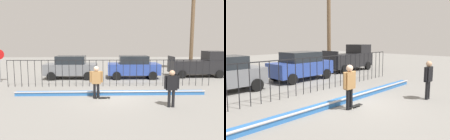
{
  "view_description": "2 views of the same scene",
  "coord_description": "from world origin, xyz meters",
  "views": [
    {
      "loc": [
        -0.33,
        -12.15,
        3.17
      ],
      "look_at": [
        0.09,
        1.05,
        1.4
      ],
      "focal_mm": 35.47,
      "sensor_mm": 36.0,
      "label": 1
    },
    {
      "loc": [
        -7.69,
        -5.97,
        2.82
      ],
      "look_at": [
        0.1,
        1.14,
        1.36
      ],
      "focal_mm": 37.05,
      "sensor_mm": 36.0,
      "label": 2
    }
  ],
  "objects": [
    {
      "name": "skateboard",
      "position": [
        -0.46,
        -0.31,
        0.06
      ],
      "size": [
        0.8,
        0.2,
        0.07
      ],
      "rotation": [
        0.0,
        0.0,
        -0.37
      ],
      "color": "black",
      "rests_on": "ground"
    },
    {
      "name": "parked_car_blue",
      "position": [
        2.07,
        6.32,
        0.97
      ],
      "size": [
        4.3,
        2.12,
        1.9
      ],
      "rotation": [
        0.0,
        0.0,
        -0.01
      ],
      "color": "#2D479E",
      "rests_on": "ground"
    },
    {
      "name": "ground_plane",
      "position": [
        0.0,
        0.0,
        0.0
      ],
      "size": [
        60.0,
        60.0,
        0.0
      ],
      "primitive_type": "plane",
      "color": "gray"
    },
    {
      "name": "camera_operator",
      "position": [
        2.82,
        -1.99,
        1.07
      ],
      "size": [
        0.72,
        0.27,
        1.79
      ],
      "rotation": [
        0.0,
        0.0,
        2.35
      ],
      "color": "black",
      "rests_on": "ground"
    },
    {
      "name": "pickup_truck",
      "position": [
        7.98,
        6.92,
        1.04
      ],
      "size": [
        4.7,
        2.12,
        2.24
      ],
      "rotation": [
        0.0,
        0.0,
        -0.08
      ],
      "color": "black",
      "rests_on": "ground"
    },
    {
      "name": "bowl_coping_ledge",
      "position": [
        0.0,
        0.49,
        0.12
      ],
      "size": [
        11.0,
        0.4,
        0.27
      ],
      "color": "#2D6BB7",
      "rests_on": "ground"
    },
    {
      "name": "perimeter_fence",
      "position": [
        0.0,
        2.98,
        1.13
      ],
      "size": [
        14.04,
        0.04,
        1.84
      ],
      "color": "black",
      "rests_on": "ground"
    },
    {
      "name": "skateboarder",
      "position": [
        -0.81,
        -0.3,
        1.07
      ],
      "size": [
        0.72,
        0.27,
        1.79
      ],
      "rotation": [
        0.0,
        0.0,
        0.29
      ],
      "color": "black",
      "rests_on": "ground"
    }
  ]
}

